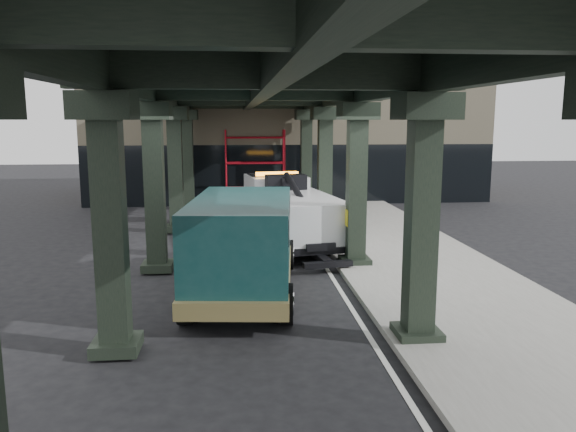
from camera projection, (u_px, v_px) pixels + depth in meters
ground at (276, 288)px, 15.18m from camera, size 90.00×90.00×0.00m
sidewalk at (414, 263)px, 17.55m from camera, size 5.00×40.00×0.15m
lane_stripe at (326, 267)px, 17.30m from camera, size 0.12×38.00×0.01m
viaduct at (256, 86)px, 16.18m from camera, size 7.40×32.00×6.40m
building at (284, 128)px, 34.31m from camera, size 22.00×10.00×8.00m
scaffolding at (255, 166)px, 29.19m from camera, size 3.08×0.88×4.00m
tow_truck at (288, 208)px, 20.81m from camera, size 3.37×8.13×2.59m
towed_van at (243, 243)px, 14.29m from camera, size 3.12×6.60×2.59m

